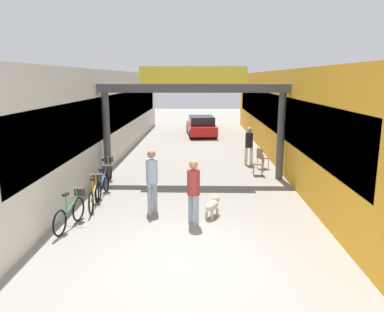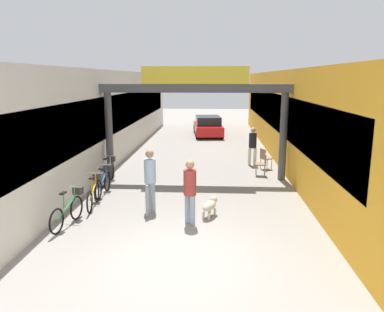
% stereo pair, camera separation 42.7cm
% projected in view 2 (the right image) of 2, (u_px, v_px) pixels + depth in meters
% --- Properties ---
extents(ground_plane, '(80.00, 80.00, 0.00)m').
position_uv_depth(ground_plane, '(180.00, 257.00, 8.22)').
color(ground_plane, gray).
extents(storefront_left, '(3.00, 26.00, 4.18)m').
position_uv_depth(storefront_left, '(99.00, 114.00, 18.83)').
color(storefront_left, beige).
rests_on(storefront_left, ground_plane).
extents(storefront_right, '(3.00, 26.00, 4.18)m').
position_uv_depth(storefront_right, '(304.00, 115.00, 18.24)').
color(storefront_right, gold).
rests_on(storefront_right, ground_plane).
extents(arcade_sign_gateway, '(7.40, 0.47, 4.27)m').
position_uv_depth(arcade_sign_gateway, '(195.00, 101.00, 14.04)').
color(arcade_sign_gateway, '#4C4C4F').
rests_on(arcade_sign_gateway, ground_plane).
extents(pedestrian_with_dog, '(0.48, 0.48, 1.76)m').
position_uv_depth(pedestrian_with_dog, '(190.00, 188.00, 9.88)').
color(pedestrian_with_dog, '#8C9EB2').
rests_on(pedestrian_with_dog, ground_plane).
extents(pedestrian_companion, '(0.48, 0.48, 1.83)m').
position_uv_depth(pedestrian_companion, '(150.00, 176.00, 10.90)').
color(pedestrian_companion, '#8C9EB2').
rests_on(pedestrian_companion, ground_plane).
extents(pedestrian_carrying_crate, '(0.39, 0.36, 1.70)m').
position_uv_depth(pedestrian_carrying_crate, '(253.00, 144.00, 16.68)').
color(pedestrian_carrying_crate, silver).
rests_on(pedestrian_carrying_crate, ground_plane).
extents(dog_on_leash, '(0.53, 0.76, 0.54)m').
position_uv_depth(dog_on_leash, '(210.00, 205.00, 10.55)').
color(dog_on_leash, beige).
rests_on(dog_on_leash, ground_plane).
extents(bicycle_green_nearest, '(0.46, 1.68, 0.98)m').
position_uv_depth(bicycle_green_nearest, '(69.00, 209.00, 9.93)').
color(bicycle_green_nearest, black).
rests_on(bicycle_green_nearest, ground_plane).
extents(bicycle_orange_second, '(0.46, 1.69, 0.98)m').
position_uv_depth(bicycle_orange_second, '(94.00, 192.00, 11.39)').
color(bicycle_orange_second, black).
rests_on(bicycle_orange_second, ground_plane).
extents(bicycle_blue_third, '(0.46, 1.69, 0.98)m').
position_uv_depth(bicycle_blue_third, '(104.00, 182.00, 12.55)').
color(bicycle_blue_third, black).
rests_on(bicycle_blue_third, ground_plane).
extents(bicycle_silver_farthest, '(0.46, 1.69, 0.98)m').
position_uv_depth(bicycle_silver_farthest, '(108.00, 171.00, 13.96)').
color(bicycle_silver_farthest, black).
rests_on(bicycle_silver_farthest, ground_plane).
extents(bollard_post_metal, '(0.10, 0.10, 0.93)m').
position_uv_depth(bollard_post_metal, '(147.00, 201.00, 10.52)').
color(bollard_post_metal, gray).
rests_on(bollard_post_metal, ground_plane).
extents(cafe_chair_wood_nearer, '(0.42, 0.42, 0.89)m').
position_uv_depth(cafe_chair_wood_nearer, '(263.00, 163.00, 14.93)').
color(cafe_chair_wood_nearer, gray).
rests_on(cafe_chair_wood_nearer, ground_plane).
extents(cafe_chair_wood_farther, '(0.53, 0.53, 0.89)m').
position_uv_depth(cafe_chair_wood_farther, '(265.00, 157.00, 15.99)').
color(cafe_chair_wood_farther, gray).
rests_on(cafe_chair_wood_farther, ground_plane).
extents(parked_car_red, '(2.15, 4.16, 1.33)m').
position_uv_depth(parked_car_red, '(208.00, 126.00, 25.31)').
color(parked_car_red, red).
rests_on(parked_car_red, ground_plane).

